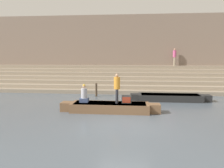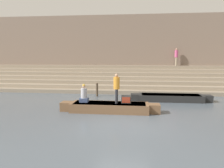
# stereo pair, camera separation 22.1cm
# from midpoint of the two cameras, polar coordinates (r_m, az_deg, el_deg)

# --- Properties ---
(ground_plane) EXTENTS (120.00, 120.00, 0.00)m
(ground_plane) POSITION_cam_midpoint_polar(r_m,az_deg,el_deg) (10.03, 3.36, -10.41)
(ground_plane) COLOR #4C5660
(ghat_steps) EXTENTS (36.00, 5.07, 2.12)m
(ghat_steps) POSITION_cam_midpoint_polar(r_m,az_deg,el_deg) (20.52, 5.08, 0.86)
(ghat_steps) COLOR gray
(ghat_steps) RESTS_ON ground
(back_wall) EXTENTS (34.20, 1.28, 7.15)m
(back_wall) POSITION_cam_midpoint_polar(r_m,az_deg,el_deg) (22.81, 5.32, 8.51)
(back_wall) COLOR #7F6B5B
(back_wall) RESTS_ON ground
(rowboat_main) EXTENTS (5.46, 1.36, 0.49)m
(rowboat_main) POSITION_cam_midpoint_polar(r_m,az_deg,el_deg) (12.08, -0.13, -6.04)
(rowboat_main) COLOR brown
(rowboat_main) RESTS_ON ground
(person_standing) EXTENTS (0.34, 0.34, 1.62)m
(person_standing) POSITION_cam_midpoint_polar(r_m,az_deg,el_deg) (11.85, 1.74, -0.60)
(person_standing) COLOR #28282D
(person_standing) RESTS_ON rowboat_main
(person_rowing) EXTENTS (0.47, 0.37, 1.02)m
(person_rowing) POSITION_cam_midpoint_polar(r_m,az_deg,el_deg) (12.28, -6.83, -2.86)
(person_rowing) COLOR #3D4C75
(person_rowing) RESTS_ON rowboat_main
(tv_set) EXTENTS (0.53, 0.41, 0.40)m
(tv_set) POSITION_cam_midpoint_polar(r_m,az_deg,el_deg) (12.04, 4.27, -4.02)
(tv_set) COLOR #2D2D2D
(tv_set) RESTS_ON rowboat_main
(moored_boat_shore) EXTENTS (5.42, 1.21, 0.45)m
(moored_boat_shore) POSITION_cam_midpoint_polar(r_m,az_deg,el_deg) (15.49, 15.44, -3.43)
(moored_boat_shore) COLOR black
(moored_boat_shore) RESTS_ON ground
(mooring_post) EXTENTS (0.16, 0.16, 1.01)m
(mooring_post) POSITION_cam_midpoint_polar(r_m,az_deg,el_deg) (16.64, -3.55, -1.51)
(mooring_post) COLOR #473828
(mooring_post) RESTS_ON ground
(person_on_steps) EXTENTS (0.31, 0.31, 1.67)m
(person_on_steps) POSITION_cam_midpoint_polar(r_m,az_deg,el_deg) (22.18, 16.73, 7.11)
(person_on_steps) COLOR gray
(person_on_steps) RESTS_ON ghat_steps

